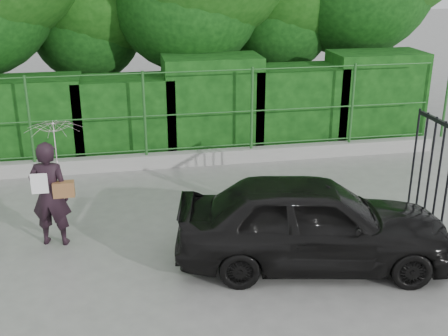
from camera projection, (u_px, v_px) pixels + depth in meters
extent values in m
plane|color=gray|center=(139.00, 280.00, 7.90)|extent=(80.00, 80.00, 0.00)
cube|color=#9E9E99|center=(128.00, 162.00, 11.98)|extent=(14.00, 0.25, 0.30)
cylinder|color=#245B23|center=(30.00, 120.00, 11.28)|extent=(0.06, 0.06, 1.80)
cylinder|color=#245B23|center=(145.00, 114.00, 11.68)|extent=(0.06, 0.06, 1.80)
cylinder|color=#245B23|center=(252.00, 109.00, 12.09)|extent=(0.06, 0.06, 1.80)
cylinder|color=#245B23|center=(352.00, 104.00, 12.49)|extent=(0.06, 0.06, 1.80)
cylinder|color=#245B23|center=(446.00, 99.00, 12.90)|extent=(0.06, 0.06, 1.80)
cylinder|color=#245B23|center=(127.00, 151.00, 11.89)|extent=(13.60, 0.03, 0.03)
cylinder|color=#245B23|center=(125.00, 117.00, 11.63)|extent=(13.60, 0.03, 0.03)
cylinder|color=#245B23|center=(122.00, 74.00, 11.31)|extent=(13.60, 0.03, 0.03)
cube|color=black|center=(32.00, 120.00, 12.27)|extent=(2.20, 1.20, 1.85)
cube|color=black|center=(125.00, 117.00, 12.64)|extent=(2.20, 1.20, 1.78)
cube|color=black|center=(212.00, 104.00, 12.92)|extent=(2.20, 1.20, 2.19)
cube|color=black|center=(295.00, 106.00, 13.33)|extent=(2.20, 1.20, 1.89)
cube|color=black|center=(374.00, 97.00, 13.63)|extent=(2.20, 1.20, 2.17)
cylinder|color=black|center=(101.00, 62.00, 15.05)|extent=(0.36, 0.36, 3.25)
cylinder|color=black|center=(199.00, 46.00, 14.40)|extent=(0.36, 0.36, 4.25)
cylinder|color=black|center=(284.00, 53.00, 15.61)|extent=(0.36, 0.36, 3.50)
cylinder|color=black|center=(359.00, 31.00, 15.38)|extent=(0.36, 0.36, 4.75)
cube|color=black|center=(440.00, 243.00, 8.61)|extent=(0.05, 2.00, 0.06)
cylinder|color=black|center=(447.00, 187.00, 8.34)|extent=(0.04, 0.04, 1.90)
cylinder|color=black|center=(438.00, 181.00, 8.57)|extent=(0.04, 0.04, 1.90)
cylinder|color=black|center=(429.00, 175.00, 8.80)|extent=(0.04, 0.04, 1.90)
cylinder|color=black|center=(421.00, 170.00, 9.03)|extent=(0.04, 0.04, 1.90)
cylinder|color=black|center=(413.00, 165.00, 9.26)|extent=(0.04, 0.04, 1.90)
imported|color=black|center=(50.00, 194.00, 8.63)|extent=(0.69, 0.53, 1.69)
imported|color=silver|center=(55.00, 145.00, 8.43)|extent=(0.84, 0.85, 0.77)
cube|color=brown|center=(64.00, 189.00, 8.56)|extent=(0.32, 0.15, 0.24)
cube|color=white|center=(39.00, 184.00, 8.42)|extent=(0.25, 0.02, 0.32)
imported|color=black|center=(312.00, 222.00, 8.12)|extent=(4.16, 2.31, 1.34)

